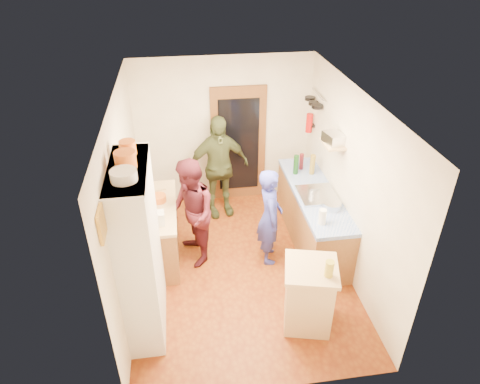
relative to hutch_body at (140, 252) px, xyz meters
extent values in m
cube|color=brown|center=(1.30, 0.80, -1.11)|extent=(3.00, 4.00, 0.02)
cube|color=silver|center=(1.30, 0.80, 1.51)|extent=(3.00, 4.00, 0.02)
cube|color=silver|center=(1.30, 2.81, 0.20)|extent=(3.00, 0.02, 2.60)
cube|color=silver|center=(1.30, -1.21, 0.20)|extent=(3.00, 0.02, 2.60)
cube|color=silver|center=(-0.21, 0.80, 0.20)|extent=(0.02, 4.00, 2.60)
cube|color=silver|center=(2.81, 0.80, 0.20)|extent=(0.02, 4.00, 2.60)
cube|color=brown|center=(1.55, 2.77, -0.05)|extent=(0.95, 0.06, 2.10)
cube|color=black|center=(1.55, 2.74, -0.05)|extent=(0.70, 0.02, 1.70)
cube|color=silver|center=(0.00, 0.00, 0.00)|extent=(0.40, 1.20, 2.20)
cube|color=silver|center=(0.00, 0.00, 1.08)|extent=(0.40, 1.14, 0.04)
cylinder|color=white|center=(0.00, -0.26, 1.15)|extent=(0.26, 0.26, 0.11)
cylinder|color=orange|center=(0.00, 0.01, 1.19)|extent=(0.22, 0.22, 0.17)
cylinder|color=orange|center=(0.00, 0.31, 1.18)|extent=(0.18, 0.18, 0.16)
cube|color=brown|center=(0.10, 1.25, -0.68)|extent=(0.60, 1.40, 0.85)
cube|color=tan|center=(0.10, 1.25, -0.23)|extent=(0.64, 1.44, 0.05)
cube|color=white|center=(0.15, 0.81, -0.11)|extent=(0.25, 0.17, 0.18)
cylinder|color=white|center=(0.05, 1.03, -0.12)|extent=(0.15, 0.15, 0.16)
cylinder|color=orange|center=(0.18, 1.37, -0.15)|extent=(0.24, 0.24, 0.10)
cube|color=tan|center=(0.12, 1.75, -0.19)|extent=(0.33, 0.27, 0.02)
cube|color=brown|center=(2.50, 1.30, -0.68)|extent=(0.60, 2.20, 0.84)
cube|color=#1742BD|center=(2.50, 1.30, -0.23)|extent=(0.62, 2.22, 0.06)
cube|color=silver|center=(2.50, 1.17, -0.18)|extent=(0.55, 0.58, 0.04)
cylinder|color=silver|center=(2.45, 1.20, -0.10)|extent=(0.18, 0.18, 0.11)
cylinder|color=#143F14|center=(2.35, 1.88, -0.04)|extent=(0.09, 0.09, 0.32)
cylinder|color=#591419|center=(2.48, 2.03, -0.06)|extent=(0.07, 0.07, 0.27)
cylinder|color=olive|center=(2.61, 1.84, -0.03)|extent=(0.10, 0.10, 0.33)
cylinder|color=white|center=(2.35, 0.49, -0.09)|extent=(0.11, 0.11, 0.22)
cylinder|color=silver|center=(2.60, 0.82, -0.15)|extent=(0.27, 0.27, 0.10)
cube|color=tan|center=(1.97, -0.34, -0.67)|extent=(0.67, 0.67, 0.86)
cube|color=tan|center=(1.97, -0.34, -0.22)|extent=(0.75, 0.75, 0.05)
cube|color=white|center=(1.93, -0.28, -0.21)|extent=(0.41, 0.36, 0.02)
cylinder|color=#AD9E2D|center=(2.11, -0.50, -0.09)|extent=(0.12, 0.12, 0.20)
cylinder|color=silver|center=(2.76, 2.33, 0.95)|extent=(0.02, 0.65, 0.02)
cylinder|color=black|center=(2.70, 2.15, 0.82)|extent=(0.18, 0.18, 0.05)
cylinder|color=black|center=(2.70, 2.35, 0.80)|extent=(0.16, 0.16, 0.05)
cylinder|color=black|center=(2.70, 2.55, 0.81)|extent=(0.17, 0.17, 0.05)
cube|color=tan|center=(2.67, 1.25, 0.60)|extent=(0.26, 0.42, 0.03)
cube|color=silver|center=(2.67, 1.25, 0.69)|extent=(0.28, 0.34, 0.15)
cube|color=black|center=(2.77, 2.50, 0.35)|extent=(0.06, 0.10, 0.04)
cylinder|color=red|center=(2.71, 2.50, 0.40)|extent=(0.11, 0.11, 0.32)
cube|color=gold|center=(-0.18, -0.75, 0.95)|extent=(0.03, 0.25, 0.30)
imported|color=#30369C|center=(1.77, 0.94, -0.35)|extent=(0.40, 0.58, 1.50)
imported|color=#43131D|center=(0.64, 1.14, -0.27)|extent=(0.79, 0.92, 1.65)
imported|color=#394023|center=(1.15, 2.28, -0.20)|extent=(1.12, 0.63, 1.80)
camera|label=1|loc=(0.59, -3.96, 3.17)|focal=32.00mm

